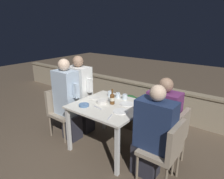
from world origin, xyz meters
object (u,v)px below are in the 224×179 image
at_px(chair_left_near, 61,108).
at_px(person_white_polo, 81,94).
at_px(person_purple_stripe, 161,121).
at_px(chair_right_near, 167,147).
at_px(chair_left_far, 74,102).
at_px(person_blue_shirt, 68,100).
at_px(chair_right_far, 173,133).
at_px(person_navy_jumper, 152,133).
at_px(beer_bottle, 112,98).

relative_size(chair_left_near, person_white_polo, 0.60).
height_order(person_white_polo, person_purple_stripe, person_white_polo).
distance_m(chair_left_near, chair_right_near, 1.93).
bearing_deg(chair_left_far, person_white_polo, 0.00).
bearing_deg(person_blue_shirt, chair_right_far, 11.76).
height_order(person_blue_shirt, person_navy_jumper, person_blue_shirt).
bearing_deg(person_navy_jumper, chair_left_near, 179.70).
bearing_deg(person_purple_stripe, chair_right_far, -0.00).
relative_size(chair_left_far, person_navy_jumper, 0.66).
bearing_deg(chair_left_far, chair_left_near, -86.24).
distance_m(chair_right_far, beer_bottle, 0.98).
height_order(chair_left_near, chair_left_far, same).
relative_size(chair_left_near, chair_right_near, 1.00).
xyz_separation_m(person_navy_jumper, beer_bottle, (-0.78, 0.22, 0.21)).
bearing_deg(chair_right_far, chair_left_near, -169.39).
height_order(chair_right_far, beer_bottle, beer_bottle).
bearing_deg(person_purple_stripe, person_navy_jumper, -81.20).
relative_size(chair_right_far, person_purple_stripe, 0.67).
bearing_deg(chair_left_near, chair_right_far, 10.61).
xyz_separation_m(chair_left_near, beer_bottle, (0.96, 0.21, 0.33)).
height_order(chair_left_far, chair_right_far, same).
relative_size(chair_right_near, person_navy_jumper, 0.66).
bearing_deg(person_navy_jumper, person_purple_stripe, 98.80).
distance_m(person_blue_shirt, person_navy_jumper, 1.55).
height_order(person_blue_shirt, chair_right_far, person_blue_shirt).
distance_m(chair_left_far, chair_right_near, 1.98).
relative_size(person_white_polo, chair_right_near, 1.67).
bearing_deg(chair_right_near, person_blue_shirt, 179.70).
xyz_separation_m(chair_left_far, person_purple_stripe, (1.71, 0.03, 0.12)).
distance_m(chair_right_near, beer_bottle, 1.05).
height_order(chair_right_near, beer_bottle, beer_bottle).
relative_size(chair_right_near, chair_right_far, 1.00).
height_order(chair_left_near, person_white_polo, person_white_polo).
bearing_deg(beer_bottle, person_white_polo, 171.76).
distance_m(person_blue_shirt, chair_left_far, 0.43).
bearing_deg(person_blue_shirt, person_navy_jumper, -0.34).
relative_size(chair_left_far, person_purple_stripe, 0.67).
relative_size(person_blue_shirt, person_purple_stripe, 1.11).
height_order(chair_right_near, person_navy_jumper, person_navy_jumper).
height_order(person_white_polo, person_navy_jumper, person_white_polo).
bearing_deg(person_navy_jumper, chair_right_near, 0.00).
bearing_deg(person_purple_stripe, chair_left_near, -168.21).
xyz_separation_m(person_white_polo, beer_bottle, (0.79, -0.12, 0.14)).
height_order(person_blue_shirt, person_purple_stripe, person_blue_shirt).
xyz_separation_m(person_blue_shirt, chair_right_far, (1.69, 0.35, -0.19)).
height_order(person_blue_shirt, beer_bottle, person_blue_shirt).
height_order(chair_left_near, person_blue_shirt, person_blue_shirt).
xyz_separation_m(chair_left_near, chair_right_far, (1.88, 0.35, 0.00)).
xyz_separation_m(chair_left_near, person_white_polo, (0.17, 0.32, 0.19)).
xyz_separation_m(chair_left_far, person_white_polo, (0.19, 0.00, 0.19)).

